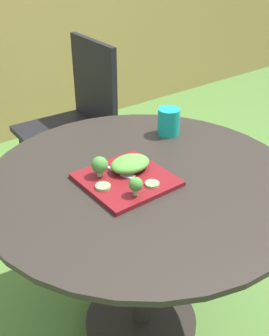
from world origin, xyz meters
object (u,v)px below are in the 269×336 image
(salad_plate, at_px, (126,180))
(fork, at_px, (118,171))
(patio_chair, at_px, (78,113))
(drinking_glass, at_px, (169,123))

(salad_plate, xyz_separation_m, fork, (-0.00, 0.04, 0.01))
(salad_plate, height_order, fork, fork)
(patio_chair, xyz_separation_m, salad_plate, (-0.36, -0.93, 0.18))
(patio_chair, bearing_deg, drinking_glass, -92.50)
(salad_plate, relative_size, fork, 1.70)
(patio_chair, distance_m, drinking_glass, 0.79)
(patio_chair, bearing_deg, salad_plate, -111.26)
(salad_plate, xyz_separation_m, drinking_glass, (0.33, 0.18, 0.04))
(patio_chair, xyz_separation_m, drinking_glass, (-0.03, -0.76, 0.22))
(salad_plate, bearing_deg, patio_chair, 68.74)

